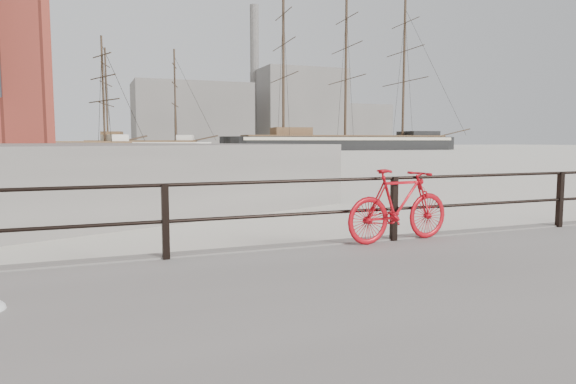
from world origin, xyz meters
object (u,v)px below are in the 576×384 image
object	(u,v)px
bicycle	(399,205)
schooner_mid	(143,152)
barque_black	(345,150)
schooner_left	(68,155)

from	to	relation	value
bicycle	schooner_mid	distance (m)	85.39
bicycle	schooner_mid	xyz separation A→B (m)	(4.41, 85.27, -0.92)
barque_black	schooner_left	xyz separation A→B (m)	(-51.76, -20.92, 0.00)
bicycle	barque_black	bearing A→B (deg)	57.14
barque_black	schooner_left	distance (m)	55.82
schooner_mid	barque_black	bearing A→B (deg)	18.04
barque_black	schooner_left	world-z (taller)	barque_black
bicycle	barque_black	xyz separation A→B (m)	(44.93, 87.62, -0.92)
schooner_mid	schooner_left	xyz separation A→B (m)	(-11.24, -18.57, 0.00)
barque_black	schooner_left	size ratio (longest dim) A/B	2.65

